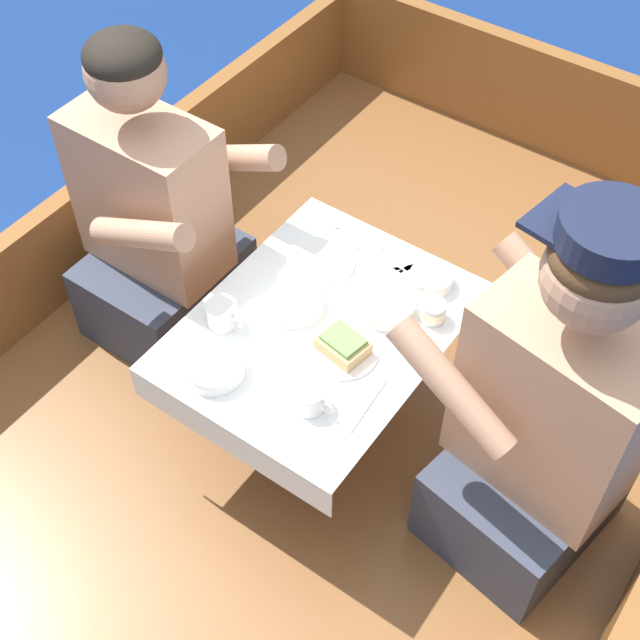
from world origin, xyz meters
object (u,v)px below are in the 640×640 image
Objects in this scene: person_port at (156,223)px; sandwich at (343,344)px; coffee_cup_port at (222,314)px; tin_can at (433,311)px; coffee_cup_starboard at (310,398)px; person_starboard at (545,423)px.

person_port is 7.61× the size of sandwich.
coffee_cup_port is (-0.30, -0.09, 0.00)m from sandwich.
tin_can is at bearing 61.18° from sandwich.
sandwich is at bearing -7.18° from person_port.
coffee_cup_port is 0.34m from coffee_cup_starboard.
coffee_cup_port is at bearing -24.70° from person_port.
tin_can is at bearing 76.39° from coffee_cup_starboard.
tin_can is (-0.38, 0.15, -0.01)m from person_starboard.
person_starboard reaches higher than person_port.
person_port is 0.43m from coffee_cup_port.
person_starboard is 0.53m from coffee_cup_starboard.
coffee_cup_port reaches higher than sandwich.
coffee_cup_starboard is (-0.47, -0.25, -0.00)m from person_starboard.
person_port is 0.92× the size of person_starboard.
coffee_cup_starboard is 0.41m from tin_can.
person_port reaches higher than sandwich.
coffee_cup_starboard reaches higher than tin_can.
coffee_cup_starboard is (0.33, -0.08, -0.00)m from coffee_cup_port.
person_port is 1.19m from person_starboard.
person_starboard is (1.19, -0.02, 0.05)m from person_port.
person_starboard is 10.12× the size of coffee_cup_starboard.
person_port is at bearing 9.13° from person_starboard.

